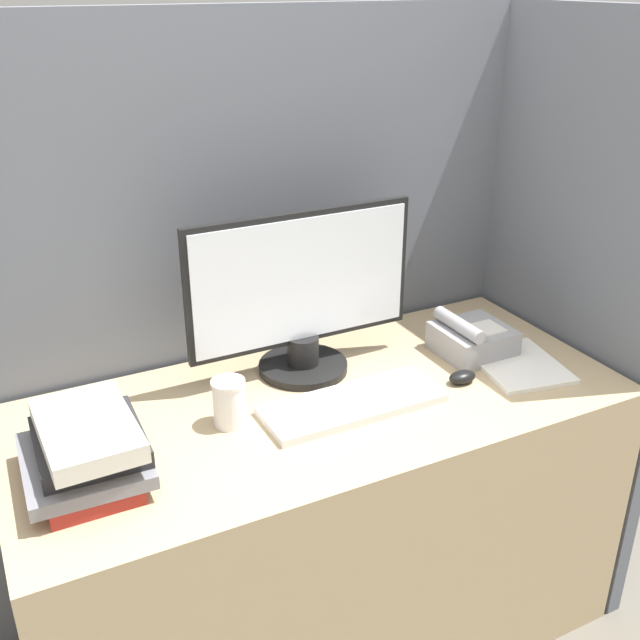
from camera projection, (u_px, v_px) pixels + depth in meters
The scene contains 10 objects.
cubicle_panel_rear at pixel (260, 319), 2.05m from camera, with size 1.87×0.04×1.60m.
cubicle_panel_right at pixel (561, 311), 2.09m from camera, with size 0.04×0.72×1.60m.
desk at pixel (321, 523), 1.93m from camera, with size 1.47×0.66×0.74m.
monitor at pixel (302, 300), 1.83m from camera, with size 0.59×0.23×0.42m.
keyboard at pixel (353, 404), 1.74m from camera, with size 0.43×0.16×0.02m.
mouse at pixel (462, 377), 1.85m from camera, with size 0.07×0.05×0.03m.
coffee_cup at pixel (229, 402), 1.66m from camera, with size 0.08×0.08×0.11m.
book_stack at pixel (86, 450), 1.48m from camera, with size 0.24×0.29×0.14m.
desk_telephone at pixel (472, 339), 1.98m from camera, with size 0.18×0.18×0.11m.
paper_pile at pixel (518, 365), 1.92m from camera, with size 0.24×0.28×0.01m.
Camera 1 is at (-0.70, -1.03, 1.66)m, focal length 42.00 mm.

